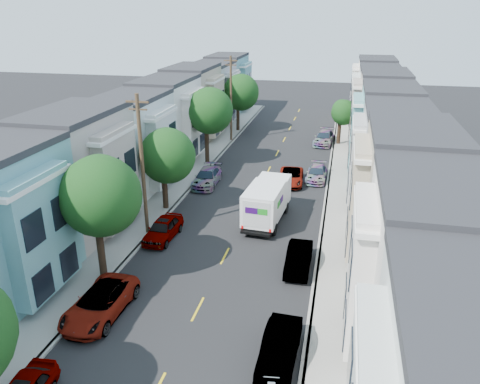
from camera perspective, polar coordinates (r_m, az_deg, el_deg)
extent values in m
plane|color=black|center=(31.25, -1.85, -7.82)|extent=(160.00, 160.00, 0.00)
cube|color=black|center=(44.63, 2.90, 1.47)|extent=(12.00, 70.00, 0.02)
cube|color=gray|center=(45.93, -4.56, 2.11)|extent=(0.30, 70.00, 0.15)
cube|color=gray|center=(44.08, 10.67, 0.94)|extent=(0.30, 70.00, 0.15)
cube|color=gray|center=(46.31, -6.10, 2.22)|extent=(2.60, 70.00, 0.15)
cube|color=gray|center=(44.07, 12.35, 0.81)|extent=(2.60, 70.00, 0.15)
cube|color=gold|center=(44.63, 2.90, 1.46)|extent=(0.12, 70.00, 0.01)
cube|color=#ABABAB|center=(47.64, -10.45, 2.44)|extent=(5.00, 70.00, 8.50)
cube|color=#ABABAB|center=(44.30, 17.25, 0.32)|extent=(5.00, 70.00, 8.50)
cylinder|color=black|center=(29.34, -16.59, -6.76)|extent=(0.44, 0.44, 3.71)
sphere|color=#194616|center=(27.76, -16.81, -0.46)|extent=(4.70, 4.70, 4.70)
cylinder|color=black|center=(38.08, -9.12, 0.02)|extent=(0.44, 0.44, 3.04)
sphere|color=#194616|center=(36.98, -8.96, 4.39)|extent=(4.38, 4.38, 4.38)
cylinder|color=black|center=(48.70, -4.05, 5.66)|extent=(0.44, 0.44, 4.02)
sphere|color=#194616|center=(47.75, -3.82, 9.86)|extent=(4.70, 4.70, 4.70)
cylinder|color=black|center=(62.40, -0.25, 9.00)|extent=(0.44, 0.44, 3.48)
sphere|color=#194616|center=(61.69, 0.02, 12.06)|extent=(4.70, 4.70, 4.70)
cylinder|color=black|center=(57.21, 11.96, 7.05)|extent=(0.44, 0.44, 2.86)
sphere|color=#194616|center=(56.66, 12.46, 9.44)|extent=(2.98, 2.98, 2.98)
cylinder|color=#42301E|center=(32.92, -11.79, 2.82)|extent=(0.26, 0.26, 10.00)
cube|color=#42301E|center=(31.78, -12.42, 10.69)|extent=(1.60, 0.12, 0.12)
cylinder|color=#42301E|center=(56.87, -1.10, 11.11)|extent=(0.26, 0.26, 10.00)
cube|color=#42301E|center=(56.21, -1.14, 15.73)|extent=(1.60, 0.12, 0.12)
cube|color=white|center=(34.52, 3.06, -1.39)|extent=(2.42, 4.33, 2.37)
cube|color=white|center=(37.46, 3.87, 0.33)|extent=(2.42, 2.02, 2.18)
cube|color=black|center=(35.87, 3.26, -2.76)|extent=(2.23, 6.22, 0.24)
cube|color=#2D0A51|center=(32.50, 1.81, -2.33)|extent=(0.91, 0.04, 0.44)
cube|color=#198C1E|center=(32.38, 3.21, -2.46)|extent=(0.71, 0.04, 0.44)
cylinder|color=black|center=(34.22, 0.87, -4.20)|extent=(0.28, 0.91, 0.91)
cylinder|color=black|center=(33.90, 4.49, -4.53)|extent=(0.28, 0.91, 0.91)
cylinder|color=black|center=(37.85, 2.12, -1.58)|extent=(0.28, 0.91, 0.91)
cylinder|color=black|center=(37.56, 5.39, -1.86)|extent=(0.28, 0.91, 0.91)
imported|color=black|center=(43.73, 6.23, 1.85)|extent=(2.52, 4.92, 1.33)
imported|color=black|center=(26.53, -16.70, -12.86)|extent=(2.59, 5.35, 1.47)
imported|color=#B8B8B8|center=(33.62, -9.35, -4.46)|extent=(1.92, 4.61, 1.47)
imported|color=#3A0C14|center=(43.24, -4.04, 1.79)|extent=(2.19, 4.94, 1.47)
imported|color=#3D4042|center=(22.76, 4.85, -18.44)|extent=(1.71, 4.44, 1.46)
imported|color=silver|center=(29.76, 7.16, -8.06)|extent=(1.49, 4.21, 1.40)
imported|color=black|center=(44.98, 9.32, 2.23)|extent=(1.93, 4.37, 1.30)
imported|color=black|center=(57.30, 10.20, 6.50)|extent=(2.56, 5.17, 1.50)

